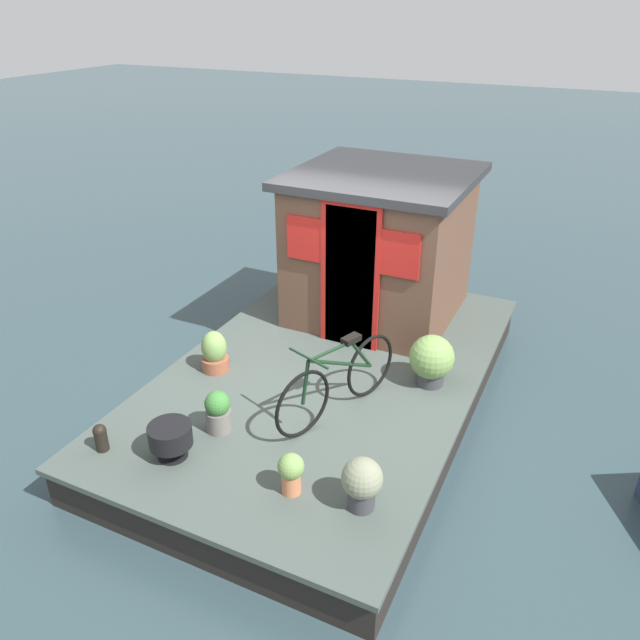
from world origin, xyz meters
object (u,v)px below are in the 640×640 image
Objects in this scene: bicycle at (338,381)px; mooring_bollard at (101,436)px; potted_plant_fern at (215,352)px; potted_plant_basil at (362,482)px; houseboat_cabin at (380,245)px; potted_plant_ivy at (432,359)px; potted_plant_lavender at (291,472)px; potted_plant_rosemary at (218,411)px; charcoal_grill at (170,436)px.

mooring_bollard is (-1.46, 1.72, -0.23)m from bicycle.
potted_plant_fern is (0.15, 1.57, -0.16)m from bicycle.
potted_plant_basil is at bearing -147.41° from bicycle.
potted_plant_ivy is (-1.36, -1.13, -0.64)m from houseboat_cabin.
potted_plant_lavender is at bearing -81.62° from mooring_bollard.
bicycle is 2.27m from mooring_bollard.
houseboat_cabin is 1.36× the size of bicycle.
mooring_bollard is at bearing 134.70° from potted_plant_ivy.
mooring_bollard is at bearing 161.16° from houseboat_cabin.
potted_plant_rosemary is 0.90× the size of potted_plant_fern.
potted_plant_fern reaches higher than mooring_bollard.
houseboat_cabin reaches higher than potted_plant_basil.
potted_plant_fern is at bearing 35.96° from potted_plant_rosemary.
potted_plant_fern is 1.20× the size of charcoal_grill.
potted_plant_ivy is at bearing -45.30° from mooring_bollard.
potted_plant_basil is 2.01m from potted_plant_ivy.
mooring_bollard is (-0.20, 0.64, -0.08)m from charcoal_grill.
potted_plant_lavender is 0.81× the size of potted_plant_basil.
houseboat_cabin is 3.58m from potted_plant_lavender.
charcoal_grill is 0.68m from mooring_bollard.
potted_plant_ivy is at bearing -15.16° from potted_plant_lavender.
potted_plant_ivy is (1.66, -1.59, 0.08)m from potted_plant_rosemary.
charcoal_grill is at bearing 93.17° from potted_plant_lavender.
houseboat_cabin is 4.02m from mooring_bollard.
charcoal_grill is (-2.17, 1.76, -0.07)m from potted_plant_ivy.
potted_plant_ivy is at bearing -43.83° from potted_plant_rosemary.
potted_plant_lavender reaches higher than charcoal_grill.
potted_plant_lavender is 0.68× the size of potted_plant_ivy.
houseboat_cabin is at bearing -8.79° from potted_plant_rosemary.
houseboat_cabin reaches higher than potted_plant_lavender.
potted_plant_rosemary is at bearing -144.04° from potted_plant_fern.
potted_plant_ivy is 2.80m from charcoal_grill.
houseboat_cabin is 3.76× the size of potted_plant_ivy.
potted_plant_rosemary is 0.76× the size of potted_plant_ivy.
potted_plant_fern is at bearing 61.20° from potted_plant_basil.
potted_plant_rosemary is (-0.74, 0.92, -0.17)m from bicycle.
potted_plant_ivy is 2.05× the size of mooring_bollard.
mooring_bollard is at bearing 174.47° from potted_plant_fern.
potted_plant_ivy is (0.92, -0.68, -0.08)m from bicycle.
mooring_bollard is (-2.38, 2.40, -0.15)m from potted_plant_ivy.
potted_plant_lavender is (-3.46, -0.56, -0.72)m from houseboat_cabin.
potted_plant_ivy reaches higher than potted_plant_lavender.
potted_plant_fern reaches higher than potted_plant_rosemary.
potted_plant_basil is at bearing -80.97° from potted_plant_lavender.
potted_plant_fern is at bearing 19.02° from charcoal_grill.
houseboat_cabin reaches higher than potted_plant_rosemary.
potted_plant_ivy is (0.76, -2.24, 0.08)m from potted_plant_fern.
houseboat_cabin reaches higher than mooring_bollard.
bicycle reaches higher than potted_plant_basil.
potted_plant_basil is (-1.10, -0.70, -0.12)m from bicycle.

